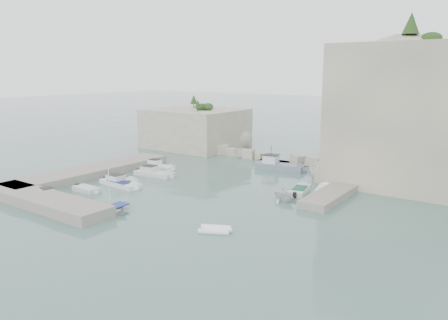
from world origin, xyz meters
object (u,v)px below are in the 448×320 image
Objects in this scene: motorboat_e at (87,191)px; motorboat_a at (159,169)px; motorboat_d at (121,186)px; rowboat at (111,212)px; inflatable_dinghy at (215,232)px; tender_east_c at (323,192)px; tender_east_b at (300,193)px; tender_east_d at (323,181)px; motorboat_b at (155,176)px; motorboat_c at (123,181)px; tender_east_a at (284,201)px; work_boat at (280,170)px; motorboat_f at (49,201)px.

motorboat_a is at bearing 98.89° from motorboat_e.
motorboat_d is 10.45m from rowboat.
tender_east_c reaches higher than inflatable_dinghy.
motorboat_a is at bearing 111.35° from motorboat_d.
tender_east_b is 0.99× the size of tender_east_d.
tender_east_d is (19.71, 10.54, 0.00)m from motorboat_b.
rowboat is at bearing 177.99° from tender_east_d.
motorboat_c is 22.41m from tender_east_b.
motorboat_d is at bearing 155.51° from tender_east_d.
tender_east_a reaches higher than motorboat_b.
motorboat_d is 22.59m from work_boat.
tender_east_a is at bearing -155.28° from tender_east_d.
motorboat_a is at bearing 26.47° from rowboat.
motorboat_f is (-1.42, -8.83, 0.00)m from motorboat_d.
inflatable_dinghy is (11.63, 1.80, 0.00)m from rowboat.
motorboat_b and motorboat_f have the same top height.
tender_east_b is 2.90m from tender_east_c.
motorboat_f is at bearing -89.96° from motorboat_e.
motorboat_b is 6.32m from motorboat_d.
rowboat reaches higher than tender_east_c.
work_boat is at bearing 80.77° from motorboat_f.
work_boat reaches higher than rowboat.
motorboat_f is 0.69× the size of work_boat.
motorboat_d is 1.27× the size of motorboat_f.
tender_east_c is at bearing 37.25° from motorboat_c.
motorboat_b is at bearing 89.92° from motorboat_c.
motorboat_c is at bearing 101.88° from tender_east_c.
motorboat_a is 1.13× the size of tender_east_b.
motorboat_c is 1.12× the size of tender_east_b.
inflatable_dinghy is at bearing -39.12° from motorboat_a.
motorboat_b reaches higher than rowboat.
inflatable_dinghy is 0.60× the size of tender_east_d.
motorboat_b is at bearing 121.97° from inflatable_dinghy.
motorboat_f is 1.20× the size of tender_east_c.
motorboat_d reaches higher than tender_east_c.
motorboat_d is 4.24m from motorboat_e.
work_boat is at bearing 41.27° from motorboat_b.
motorboat_c is at bearing -135.02° from work_boat.
rowboat is (7.54, -13.92, 0.00)m from motorboat_b.
motorboat_b is at bearing 98.09° from motorboat_d.
motorboat_b and motorboat_d have the same top height.
inflatable_dinghy is at bearing 166.25° from tender_east_b.
motorboat_e is 27.75m from tender_east_c.
motorboat_e is at bearing 149.23° from inflatable_dinghy.
work_boat reaches higher than tender_east_d.
inflatable_dinghy is at bearing -7.21° from motorboat_c.
tender_east_b is at bearing 18.39° from tender_east_a.
motorboat_f is at bearing 119.85° from tender_east_c.
tender_east_d reaches higher than motorboat_a.
rowboat is at bearing -42.12° from motorboat_d.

